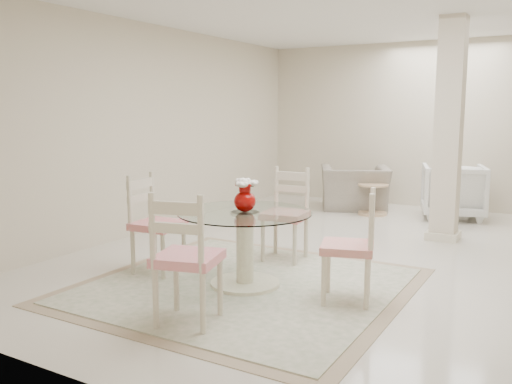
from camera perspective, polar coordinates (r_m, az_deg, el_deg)
The scene contains 13 objects.
ground at distance 6.09m, azimuth 12.02°, elevation -6.81°, with size 7.00×7.00×0.00m, color silver.
room_shell at distance 5.87m, azimuth 12.60°, elevation 10.92°, with size 6.02×7.02×2.71m.
column at distance 7.02m, azimuth 19.62°, elevation 6.10°, with size 0.30×0.30×2.70m, color beige.
area_rug at distance 5.04m, azimuth -1.16°, elevation -9.82°, with size 2.80×2.80×0.02m.
dining_table at distance 4.94m, azimuth -1.17°, elevation -5.99°, with size 1.21×1.21×0.70m.
red_vase at distance 4.84m, azimuth -1.18°, elevation -0.35°, with size 0.23×0.22×0.30m.
dining_chair_east at distance 4.55m, azimuth 10.47°, elevation -4.82°, with size 0.52×0.52×1.05m.
dining_chair_north at distance 5.80m, azimuth 3.32°, elevation -1.58°, with size 0.48×0.48×1.09m.
dining_chair_west at distance 5.41m, azimuth -10.89°, elevation -2.51°, with size 0.46×0.46×1.08m.
dining_chair_south at distance 4.01m, azimuth -7.58°, elevation -6.01°, with size 0.55×0.55×1.13m.
recliner_taupe at distance 8.93m, azimuth 10.33°, elevation 0.44°, with size 1.06×0.93×0.69m, color #A19385.
armchair_white at distance 8.56m, azimuth 20.03°, elevation 0.10°, with size 0.87×0.89×0.81m, color white.
side_table at distance 8.51m, azimuth 12.21°, elevation -0.88°, with size 0.46×0.46×0.48m.
Camera 1 is at (1.78, -5.59, 1.61)m, focal length 38.00 mm.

